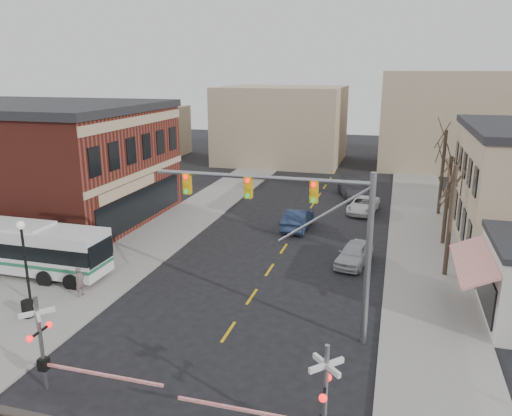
{
  "coord_description": "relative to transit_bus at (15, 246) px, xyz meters",
  "views": [
    {
      "loc": [
        7.14,
        -18.28,
        12.15
      ],
      "look_at": [
        -1.36,
        11.67,
        3.5
      ],
      "focal_mm": 35.0,
      "sensor_mm": 36.0,
      "label": 1
    }
  ],
  "objects": [
    {
      "name": "pedestrian_near",
      "position": [
        5.83,
        -1.95,
        -0.78
      ],
      "size": [
        0.53,
        0.69,
        1.69
      ],
      "primitive_type": "imported",
      "rotation": [
        0.0,
        0.0,
        1.34
      ],
      "color": "#655251",
      "rests_on": "sidewalk_west"
    },
    {
      "name": "tree_east_a",
      "position": [
        25.36,
        6.71,
        1.75
      ],
      "size": [
        0.28,
        0.28,
        6.75
      ],
      "color": "#382B21",
      "rests_on": "sidewalk_east"
    },
    {
      "name": "rr_crossing_west",
      "position": [
        9.8,
        -9.41,
        0.22
      ],
      "size": [
        5.6,
        1.36,
        4.0
      ],
      "color": "gray",
      "rests_on": "ground"
    },
    {
      "name": "street_lamp",
      "position": [
        3.51,
        -3.18,
        1.56
      ],
      "size": [
        0.44,
        0.44,
        4.47
      ],
      "color": "black",
      "rests_on": "sidewalk_west"
    },
    {
      "name": "tree_east_b",
      "position": [
        25.66,
        12.71,
        1.53
      ],
      "size": [
        0.28,
        0.28,
        6.3
      ],
      "color": "#382B21",
      "rests_on": "sidewalk_east"
    },
    {
      "name": "car_a",
      "position": [
        19.86,
        7.15,
        -1.02
      ],
      "size": [
        2.5,
        4.52,
        1.45
      ],
      "primitive_type": "imported",
      "rotation": [
        0.0,
        0.0,
        -0.19
      ],
      "color": "#BABBBF",
      "rests_on": "ground"
    },
    {
      "name": "sidewalk_west",
      "position": [
        5.36,
        14.71,
        -1.68
      ],
      "size": [
        5.0,
        60.0,
        0.12
      ],
      "primitive_type": "cube",
      "color": "gray",
      "rests_on": "ground"
    },
    {
      "name": "traffic_signal_mast",
      "position": [
        18.37,
        -2.46,
        4.0
      ],
      "size": [
        10.11,
        0.3,
        8.0
      ],
      "color": "gray",
      "rests_on": "ground"
    },
    {
      "name": "pedestrian_far",
      "position": [
        3.4,
        1.98,
        -0.71
      ],
      "size": [
        1.06,
        1.12,
        1.83
      ],
      "primitive_type": "imported",
      "rotation": [
        0.0,
        0.0,
        1.02
      ],
      "color": "#373861",
      "rests_on": "sidewalk_west"
    },
    {
      "name": "car_c",
      "position": [
        19.55,
        19.64,
        -1.06
      ],
      "size": [
        2.83,
        5.13,
        1.36
      ],
      "primitive_type": "imported",
      "rotation": [
        0.0,
        0.0,
        -0.12
      ],
      "color": "silver",
      "rests_on": "ground"
    },
    {
      "name": "trash_bin",
      "position": [
        4.72,
        -4.77,
        -1.19
      ],
      "size": [
        0.6,
        0.6,
        0.86
      ],
      "primitive_type": "cylinder",
      "color": "black",
      "rests_on": "sidewalk_west"
    },
    {
      "name": "car_d",
      "position": [
        18.25,
        24.84,
        -0.9
      ],
      "size": [
        4.04,
        6.27,
        1.69
      ],
      "primitive_type": "imported",
      "rotation": [
        0.0,
        0.0,
        0.31
      ],
      "color": "#48474D",
      "rests_on": "ground"
    },
    {
      "name": "car_b",
      "position": [
        14.89,
        13.49,
        -0.95
      ],
      "size": [
        1.84,
        4.89,
        1.59
      ],
      "primitive_type": "imported",
      "rotation": [
        0.0,
        0.0,
        3.11
      ],
      "color": "#1C2A46",
      "rests_on": "ground"
    },
    {
      "name": "rr_crossing_east",
      "position": [
        19.96,
        -9.88,
        0.22
      ],
      "size": [
        5.6,
        1.36,
        4.0
      ],
      "color": "gray",
      "rests_on": "ground"
    },
    {
      "name": "tree_east_c",
      "position": [
        25.86,
        20.71,
        1.98
      ],
      "size": [
        0.28,
        0.28,
        7.2
      ],
      "color": "#382B21",
      "rests_on": "sidewalk_east"
    },
    {
      "name": "transit_bus",
      "position": [
        0.0,
        0.0,
        0.0
      ],
      "size": [
        11.95,
        2.63,
        3.08
      ],
      "color": "silver",
      "rests_on": "ground"
    },
    {
      "name": "ground",
      "position": [
        14.86,
        -5.29,
        -1.74
      ],
      "size": [
        160.0,
        160.0,
        0.0
      ],
      "primitive_type": "plane",
      "color": "black",
      "rests_on": "ground"
    },
    {
      "name": "sidewalk_east",
      "position": [
        24.36,
        14.71,
        -1.68
      ],
      "size": [
        5.0,
        60.0,
        0.12
      ],
      "primitive_type": "cube",
      "color": "gray",
      "rests_on": "ground"
    }
  ]
}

